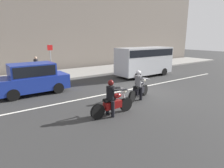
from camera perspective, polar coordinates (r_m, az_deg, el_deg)
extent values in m
plane|color=#2D2D2D|center=(11.84, 8.34, -2.48)|extent=(80.00, 80.00, 0.00)
cube|color=gray|center=(18.28, -9.24, 3.44)|extent=(40.00, 4.40, 0.14)
cube|color=slate|center=(21.38, -14.37, 22.39)|extent=(40.00, 1.40, 13.30)
cube|color=silver|center=(12.74, 6.86, -1.26)|extent=(18.00, 0.14, 0.01)
cylinder|color=black|center=(11.24, 9.62, -1.78)|extent=(0.62, 0.33, 0.62)
cylinder|color=black|center=(9.90, 5.94, -3.78)|extent=(0.62, 0.33, 0.62)
cylinder|color=silver|center=(11.04, 9.43, -0.13)|extent=(0.36, 0.18, 0.78)
cube|color=black|center=(10.52, 7.92, -1.99)|extent=(0.89, 0.56, 0.32)
ellipsoid|color=black|center=(10.62, 8.51, 0.19)|extent=(0.53, 0.39, 0.22)
cube|color=black|center=(10.30, 7.53, -0.78)|extent=(0.57, 0.41, 0.10)
cylinder|color=silver|center=(10.91, 9.38, 1.64)|extent=(0.29, 0.67, 0.04)
sphere|color=silver|center=(11.01, 9.52, 1.00)|extent=(0.17, 0.17, 0.17)
cylinder|color=silver|center=(10.37, 6.38, -2.87)|extent=(0.68, 0.31, 0.07)
cylinder|color=black|center=(10.35, 8.56, -2.86)|extent=(0.19, 0.19, 0.70)
cylinder|color=black|center=(10.52, 6.59, -2.53)|extent=(0.19, 0.19, 0.70)
cylinder|color=slate|center=(10.28, 7.73, 0.87)|extent=(0.44, 0.44, 0.59)
cylinder|color=slate|center=(10.49, 9.68, 1.59)|extent=(0.71, 0.34, 0.25)
cylinder|color=slate|center=(10.67, 7.53, 1.87)|extent=(0.71, 0.34, 0.25)
sphere|color=tan|center=(10.22, 7.85, 3.15)|extent=(0.20, 0.20, 0.20)
sphere|color=#B7B7BC|center=(10.21, 7.86, 3.31)|extent=(0.25, 0.25, 0.25)
cylinder|color=black|center=(8.78, 4.17, -5.99)|extent=(0.64, 0.13, 0.64)
cylinder|color=black|center=(7.93, -4.24, -8.18)|extent=(0.64, 0.13, 0.64)
cylinder|color=silver|center=(8.58, 3.60, -3.74)|extent=(0.38, 0.06, 0.82)
cube|color=maroon|center=(8.28, 0.19, -6.14)|extent=(0.84, 0.29, 0.32)
ellipsoid|color=maroon|center=(8.29, 1.41, -3.49)|extent=(0.48, 0.25, 0.22)
cube|color=black|center=(8.10, -0.84, -4.66)|extent=(0.52, 0.25, 0.10)
cylinder|color=silver|center=(8.44, 3.33, -1.33)|extent=(0.05, 0.70, 0.04)
sphere|color=silver|center=(8.52, 3.73, -2.16)|extent=(0.17, 0.17, 0.17)
cylinder|color=silver|center=(8.28, -2.16, -7.04)|extent=(0.70, 0.08, 0.07)
cylinder|color=black|center=(8.09, 0.24, -7.45)|extent=(0.15, 0.15, 0.70)
cylinder|color=black|center=(8.39, -1.41, -6.66)|extent=(0.15, 0.15, 0.70)
cylinder|color=black|center=(8.05, -0.50, -2.66)|extent=(0.35, 0.35, 0.57)
cylinder|color=black|center=(8.05, 2.43, -1.73)|extent=(0.71, 0.10, 0.18)
cylinder|color=black|center=(8.38, 0.54, -1.09)|extent=(0.71, 0.10, 0.18)
sphere|color=tan|center=(7.95, -0.38, 0.16)|extent=(0.20, 0.20, 0.20)
sphere|color=#510F0F|center=(7.95, -0.38, 0.37)|extent=(0.25, 0.25, 0.25)
cube|color=navy|center=(12.24, -22.32, 0.34)|extent=(3.93, 1.70, 0.84)
cube|color=navy|center=(12.09, -22.65, 3.94)|extent=(2.44, 1.56, 0.72)
cube|color=black|center=(12.09, -22.65, 3.94)|extent=(2.24, 1.59, 0.58)
cylinder|color=black|center=(12.63, -16.82, -0.41)|extent=(0.64, 1.76, 0.64)
cylinder|color=black|center=(12.11, -27.77, -2.01)|extent=(0.64, 1.76, 0.64)
cube|color=#B2B5BA|center=(16.77, 9.53, 6.88)|extent=(5.08, 1.90, 2.19)
cube|color=black|center=(16.70, 9.63, 9.24)|extent=(4.92, 1.93, 0.56)
cylinder|color=black|center=(18.04, 12.96, 3.94)|extent=(0.64, 1.96, 0.64)
cylinder|color=black|center=(15.86, 5.34, 2.92)|extent=(0.64, 1.96, 0.64)
cylinder|color=gray|center=(17.25, -17.69, 6.85)|extent=(0.08, 0.08, 2.53)
cube|color=red|center=(17.14, -17.90, 10.21)|extent=(0.44, 0.03, 0.44)
cylinder|color=black|center=(16.55, -21.69, 3.27)|extent=(0.14, 0.14, 0.82)
cylinder|color=black|center=(16.60, -21.02, 3.35)|extent=(0.14, 0.14, 0.82)
cylinder|color=black|center=(16.47, -21.57, 5.77)|extent=(0.34, 0.34, 0.61)
sphere|color=tan|center=(16.43, -21.70, 7.19)|extent=(0.21, 0.21, 0.21)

